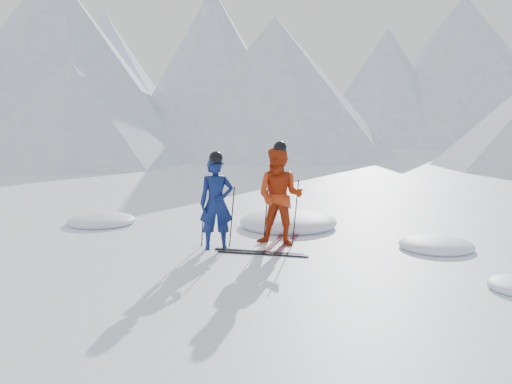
# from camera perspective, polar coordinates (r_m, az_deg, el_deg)

# --- Properties ---
(ground) EXTENTS (160.00, 160.00, 0.00)m
(ground) POSITION_cam_1_polar(r_m,az_deg,el_deg) (9.86, 7.21, -6.89)
(ground) COLOR white
(ground) RESTS_ON ground
(mountain_range) EXTENTS (106.15, 62.94, 15.53)m
(mountain_range) POSITION_cam_1_polar(r_m,az_deg,el_deg) (45.38, 16.06, 12.78)
(mountain_range) COLOR #B2BCD1
(mountain_range) RESTS_ON ground
(skier_blue) EXTENTS (0.74, 0.59, 1.76)m
(skier_blue) POSITION_cam_1_polar(r_m,az_deg,el_deg) (10.30, -4.20, -1.20)
(skier_blue) COLOR #0D1B50
(skier_blue) RESTS_ON ground
(skier_red) EXTENTS (1.04, 0.86, 1.94)m
(skier_red) POSITION_cam_1_polar(r_m,az_deg,el_deg) (10.58, 2.52, -0.47)
(skier_red) COLOR #B1310E
(skier_red) RESTS_ON ground
(pole_blue_left) EXTENTS (0.12, 0.08, 1.17)m
(pole_blue_left) POSITION_cam_1_polar(r_m,az_deg,el_deg) (10.57, -5.59, -2.61)
(pole_blue_left) COLOR black
(pole_blue_left) RESTS_ON ground
(pole_blue_right) EXTENTS (0.12, 0.07, 1.17)m
(pole_blue_right) POSITION_cam_1_polar(r_m,az_deg,el_deg) (10.54, -2.55, -2.61)
(pole_blue_right) COLOR black
(pole_blue_right) RESTS_ON ground
(pole_red_left) EXTENTS (0.13, 0.10, 1.29)m
(pole_red_left) POSITION_cam_1_polar(r_m,az_deg,el_deg) (10.91, 1.09, -1.93)
(pole_red_left) COLOR black
(pole_red_left) RESTS_ON ground
(pole_red_right) EXTENTS (0.13, 0.09, 1.29)m
(pole_red_right) POSITION_cam_1_polar(r_m,az_deg,el_deg) (10.75, 4.19, -2.10)
(pole_red_right) COLOR black
(pole_red_right) RESTS_ON ground
(ski_worn_left) EXTENTS (0.27, 1.70, 0.03)m
(ski_worn_left) POSITION_cam_1_polar(r_m,az_deg,el_deg) (10.77, 1.86, -5.49)
(ski_worn_left) COLOR black
(ski_worn_left) RESTS_ON ground
(ski_worn_right) EXTENTS (0.39, 1.69, 0.03)m
(ski_worn_right) POSITION_cam_1_polar(r_m,az_deg,el_deg) (10.75, 3.13, -5.53)
(ski_worn_right) COLOR black
(ski_worn_right) RESTS_ON ground
(ski_loose_a) EXTENTS (1.70, 0.29, 0.03)m
(ski_loose_a) POSITION_cam_1_polar(r_m,az_deg,el_deg) (10.16, 0.26, -6.30)
(ski_loose_a) COLOR black
(ski_loose_a) RESTS_ON ground
(ski_loose_b) EXTENTS (1.70, 0.23, 0.03)m
(ski_loose_b) POSITION_cam_1_polar(r_m,az_deg,el_deg) (10.00, 0.70, -6.53)
(ski_loose_b) COLOR black
(ski_loose_b) RESTS_ON ground
(snow_lumps) EXTENTS (9.59, 5.78, 0.50)m
(snow_lumps) POSITION_cam_1_polar(r_m,az_deg,el_deg) (12.05, 1.95, -4.15)
(snow_lumps) COLOR white
(snow_lumps) RESTS_ON ground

